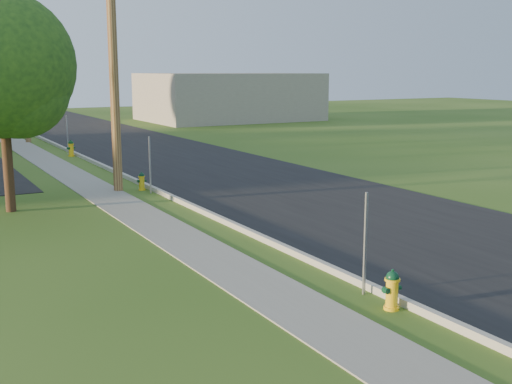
% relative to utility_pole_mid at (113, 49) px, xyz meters
% --- Properties ---
extents(road, '(8.00, 120.00, 0.02)m').
position_rel_utility_pole_mid_xyz_m(road, '(5.10, -7.00, -4.94)').
color(road, black).
rests_on(road, ground).
extents(curb, '(0.15, 120.00, 0.15)m').
position_rel_utility_pole_mid_xyz_m(curb, '(1.10, -7.00, -4.88)').
color(curb, '#A09E93').
rests_on(curb, ground).
extents(sidewalk, '(1.50, 120.00, 0.03)m').
position_rel_utility_pole_mid_xyz_m(sidewalk, '(-0.65, -7.00, -4.94)').
color(sidewalk, gray).
rests_on(sidewalk, ground).
extents(utility_pole_mid, '(1.40, 0.32, 9.80)m').
position_rel_utility_pole_mid_xyz_m(utility_pole_mid, '(0.00, 0.00, 0.00)').
color(utility_pole_mid, brown).
rests_on(utility_pole_mid, ground).
extents(utility_pole_far, '(1.40, 0.32, 9.50)m').
position_rel_utility_pole_mid_xyz_m(utility_pole_far, '(0.00, 18.00, -0.15)').
color(utility_pole_far, brown).
rests_on(utility_pole_far, ground).
extents(sign_post_near, '(0.05, 0.04, 2.00)m').
position_rel_utility_pole_mid_xyz_m(sign_post_near, '(0.85, -12.80, -3.95)').
color(sign_post_near, gray).
rests_on(sign_post_near, ground).
extents(sign_post_mid, '(0.05, 0.04, 2.00)m').
position_rel_utility_pole_mid_xyz_m(sign_post_mid, '(0.85, -1.00, -3.95)').
color(sign_post_mid, gray).
rests_on(sign_post_mid, ground).
extents(sign_post_far, '(0.05, 0.04, 2.00)m').
position_rel_utility_pole_mid_xyz_m(sign_post_far, '(0.85, 11.20, -3.95)').
color(sign_post_far, gray).
rests_on(sign_post_far, ground).
extents(distant_building, '(14.00, 10.00, 4.00)m').
position_rel_utility_pole_mid_xyz_m(distant_building, '(18.60, 28.00, -2.95)').
color(distant_building, gray).
rests_on(distant_building, ground).
extents(tree_verge, '(4.33, 4.33, 6.57)m').
position_rel_utility_pole_mid_xyz_m(tree_verge, '(-3.79, -1.74, -0.73)').
color(tree_verge, '#342214').
rests_on(tree_verge, ground).
extents(hydrant_near, '(0.38, 0.34, 0.75)m').
position_rel_utility_pole_mid_xyz_m(hydrant_near, '(0.78, -13.68, -4.58)').
color(hydrant_near, gold).
rests_on(hydrant_near, ground).
extents(hydrant_mid, '(0.35, 0.31, 0.67)m').
position_rel_utility_pole_mid_xyz_m(hydrant_mid, '(0.79, -0.25, -4.63)').
color(hydrant_mid, gold).
rests_on(hydrant_mid, ground).
extents(hydrant_far, '(0.43, 0.39, 0.84)m').
position_rel_utility_pole_mid_xyz_m(hydrant_far, '(0.79, 10.30, -4.54)').
color(hydrant_far, yellow).
rests_on(hydrant_far, ground).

